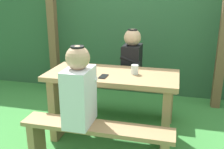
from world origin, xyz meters
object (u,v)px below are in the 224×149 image
at_px(bottle_left, 86,64).
at_px(picnic_table, 112,95).
at_px(drinking_glass, 135,69).
at_px(person_white_shirt, 79,89).
at_px(bench_near, 97,137).
at_px(cell_phone, 103,76).
at_px(person_black_coat, 132,60).
at_px(bench_far, 123,93).

bearing_deg(bottle_left, picnic_table, 10.16).
xyz_separation_m(drinking_glass, bottle_left, (-0.52, -0.08, 0.05)).
bearing_deg(picnic_table, person_white_shirt, -105.08).
height_order(picnic_table, drinking_glass, drinking_glass).
bearing_deg(person_white_shirt, picnic_table, 74.92).
height_order(drinking_glass, bottle_left, bottle_left).
bearing_deg(picnic_table, bench_near, -90.00).
relative_size(picnic_table, cell_phone, 10.00).
bearing_deg(person_black_coat, person_white_shirt, -103.23).
relative_size(bench_far, person_black_coat, 1.95).
height_order(person_white_shirt, drinking_glass, person_white_shirt).
height_order(picnic_table, bottle_left, bottle_left).
height_order(person_black_coat, cell_phone, person_black_coat).
distance_m(picnic_table, person_black_coat, 0.64).
bearing_deg(drinking_glass, picnic_table, -172.85).
bearing_deg(bench_near, drinking_glass, 68.44).
xyz_separation_m(bottle_left, cell_phone, (0.23, -0.10, -0.09)).
relative_size(person_black_coat, bottle_left, 3.00).
relative_size(bench_far, drinking_glass, 14.36).
bearing_deg(drinking_glass, bench_far, 113.68).
bearing_deg(picnic_table, bench_far, 90.00).
relative_size(person_white_shirt, person_black_coat, 1.00).
relative_size(bench_far, bottle_left, 5.84).
bearing_deg(person_black_coat, bottle_left, -122.33).
xyz_separation_m(picnic_table, bench_far, (0.00, 0.57, -0.20)).
distance_m(person_white_shirt, drinking_glass, 0.72).
xyz_separation_m(bench_near, bottle_left, (-0.28, 0.52, 0.54)).
xyz_separation_m(picnic_table, cell_phone, (-0.05, -0.15, 0.25)).
height_order(bench_far, cell_phone, cell_phone).
bearing_deg(bottle_left, bench_far, 65.97).
bearing_deg(drinking_glass, bench_near, -111.56).
relative_size(bench_near, cell_phone, 10.00).
bearing_deg(cell_phone, bench_near, -80.62).
height_order(bench_near, drinking_glass, drinking_glass).
height_order(bench_far, bottle_left, bottle_left).
bearing_deg(bottle_left, cell_phone, -23.61).
relative_size(drinking_glass, cell_phone, 0.70).
height_order(bench_near, cell_phone, cell_phone).
bearing_deg(picnic_table, bottle_left, -169.84).
relative_size(bench_near, drinking_glass, 14.36).
bearing_deg(bench_far, person_white_shirt, -97.65).
relative_size(bench_near, bottle_left, 5.84).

